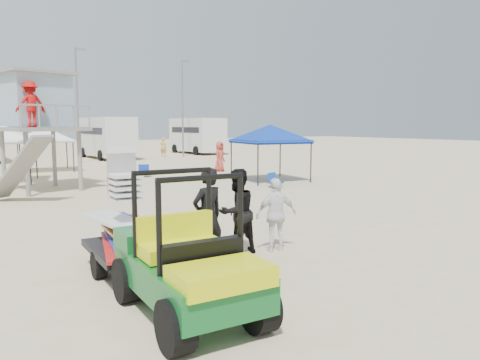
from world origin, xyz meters
TOP-DOWN VIEW (x-y plane):
  - ground at (0.00, 0.00)m, footprint 140.00×140.00m
  - utility_cart at (-3.21, -1.14)m, footprint 1.51×2.76m
  - surf_trailer at (-3.20, 1.20)m, footprint 1.40×2.42m
  - man_left at (-1.68, 0.90)m, footprint 0.75×0.55m
  - man_mid at (-0.83, 1.15)m, footprint 0.95×0.78m
  - man_right at (0.02, 0.90)m, footprint 0.99×0.58m
  - lifeguard_tower at (-2.29, 13.51)m, footprint 3.57×3.57m
  - canopy_blue at (7.61, 10.92)m, footprint 3.36×3.36m
  - canopy_white_a at (-3.09, 17.47)m, footprint 3.42×3.42m
  - canopy_white_c at (-0.33, 21.91)m, footprint 3.22×3.22m
  - beach_chair_b at (6.30, 8.93)m, footprint 0.67×0.73m
  - beach_chair_c at (3.29, 15.93)m, footprint 0.69×0.76m
  - rv_mid_right at (6.00, 29.99)m, footprint 2.64×7.00m
  - rv_far_right at (15.00, 31.49)m, footprint 2.64×6.60m
  - light_pole_left at (3.00, 27.00)m, footprint 0.14×0.14m
  - light_pole_right at (12.00, 28.50)m, footprint 0.14×0.14m
  - distant_beachgoers at (0.68, 19.88)m, footprint 19.13×14.08m

SIDE VIEW (x-z plane):
  - ground at x=0.00m, z-range 0.00..0.00m
  - beach_chair_b at x=6.30m, z-range -0.01..0.63m
  - beach_chair_c at x=3.29m, z-range -0.01..0.63m
  - man_right at x=0.02m, z-range 0.00..1.59m
  - surf_trailer at x=-3.20m, z-range -0.19..1.84m
  - distant_beachgoers at x=0.68m, z-range -0.03..1.70m
  - man_mid at x=-0.83m, z-range 0.00..1.81m
  - utility_cart at x=-3.21m, z-range -0.07..1.96m
  - man_left at x=-1.68m, z-range 0.00..1.89m
  - rv_far_right at x=15.00m, z-range 0.17..3.42m
  - rv_mid_right at x=6.00m, z-range 0.17..3.42m
  - canopy_white_c at x=-0.33m, z-range 0.94..3.92m
  - canopy_blue at x=7.61m, z-range 1.00..4.10m
  - canopy_white_a at x=-3.09m, z-range 1.02..4.15m
  - lifeguard_tower at x=-2.29m, z-range 1.15..5.85m
  - light_pole_left at x=3.00m, z-range 0.00..8.00m
  - light_pole_right at x=12.00m, z-range 0.00..8.00m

